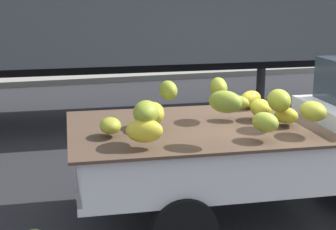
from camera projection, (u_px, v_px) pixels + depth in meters
ground at (277, 203)px, 6.13m from camera, size 220.00×220.00×0.00m
curb_strip at (131, 77)px, 14.27m from camera, size 80.00×0.80×0.16m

